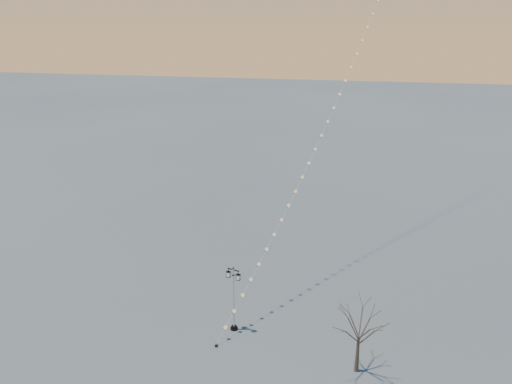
# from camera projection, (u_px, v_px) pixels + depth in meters

# --- Properties ---
(ground) EXTENTS (300.00, 300.00, 0.00)m
(ground) POSITION_uv_depth(u_px,v_px,m) (229.00, 344.00, 35.96)
(ground) COLOR #545454
(ground) RESTS_ON ground
(street_lamp) EXTENTS (1.16, 0.68, 4.74)m
(street_lamp) POSITION_uv_depth(u_px,v_px,m) (234.00, 296.00, 36.79)
(street_lamp) COLOR black
(street_lamp) RESTS_ON ground
(bare_tree) EXTENTS (2.72, 2.72, 4.51)m
(bare_tree) POSITION_uv_depth(u_px,v_px,m) (359.00, 326.00, 32.27)
(bare_tree) COLOR #473829
(bare_tree) RESTS_ON ground
(kite_train) EXTENTS (14.62, 37.19, 38.74)m
(kite_train) POSITION_uv_depth(u_px,v_px,m) (353.00, 33.00, 45.21)
(kite_train) COLOR black
(kite_train) RESTS_ON ground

